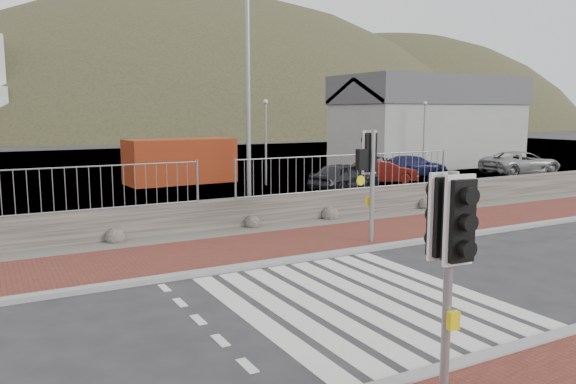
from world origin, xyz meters
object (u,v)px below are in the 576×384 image
car_b (381,172)px  car_d (521,163)px  traffic_signal_near (450,238)px  car_e (520,165)px  traffic_signal_far (371,162)px  shipping_container (180,161)px  streetlight (252,80)px  car_c (414,166)px  car_a (345,176)px

car_b → car_d: (9.59, -0.47, 0.07)m
car_d → traffic_signal_near: bearing=131.4°
traffic_signal_near → car_d: traffic_signal_near is taller
car_d → car_e: car_d is taller
car_e → car_b: bearing=70.9°
traffic_signal_far → shipping_container: (-0.28, 15.22, -1.12)m
streetlight → car_d: size_ratio=1.70×
car_c → car_a: bearing=121.7°
streetlight → car_d: bearing=23.3°
car_e → car_a: bearing=76.2°
traffic_signal_far → car_d: size_ratio=0.65×
traffic_signal_near → traffic_signal_far: (4.21, 7.07, 0.17)m
streetlight → car_a: size_ratio=2.16×
traffic_signal_near → car_c: (16.09, 18.85, -1.47)m
shipping_container → car_a: (5.71, -6.14, -0.47)m
traffic_signal_far → shipping_container: bearing=-90.0°
traffic_signal_near → car_b: (12.47, 17.13, -1.46)m
car_c → shipping_container: bearing=83.1°
traffic_signal_far → car_b: 13.12m
streetlight → car_b: (9.58, 5.54, -3.95)m
streetlight → car_a: (6.74, 4.55, -3.90)m
car_b → car_c: car_b is taller
traffic_signal_near → car_d: 27.68m
shipping_container → car_c: 12.65m
car_b → traffic_signal_far: bearing=150.6°
shipping_container → traffic_signal_far: bearing=-92.8°
traffic_signal_near → car_a: 18.85m
traffic_signal_far → streetlight: size_ratio=0.38×
car_a → car_b: bearing=-86.0°
traffic_signal_far → streetlight: (-1.32, 4.52, 2.32)m
car_c → car_d: bearing=-101.3°
traffic_signal_near → car_c: size_ratio=0.72×
car_c → car_d: 6.37m
car_b → car_d: size_ratio=0.75×
car_a → car_e: 12.33m
streetlight → car_e: streetlight is taller
traffic_signal_far → car_e: 20.23m
traffic_signal_near → car_a: (9.63, 16.14, -1.41)m
shipping_container → car_c: bearing=-19.6°
traffic_signal_near → car_b: bearing=58.8°
car_a → traffic_signal_near: bearing=133.9°
shipping_container → car_b: 9.99m
car_d → car_e: bearing=102.7°
car_b → car_e: 9.49m
streetlight → car_e: (19.06, 5.05, -3.99)m
car_c → car_d: (5.98, -2.19, 0.08)m
traffic_signal_far → car_c: bearing=-136.3°
traffic_signal_near → shipping_container: 22.65m
car_c → car_d: size_ratio=0.84×
car_a → car_b: (2.84, 0.99, -0.05)m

